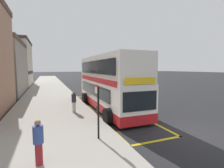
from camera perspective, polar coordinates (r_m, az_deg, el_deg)
name	(u,v)px	position (r m, az deg, el deg)	size (l,w,h in m)	color
ground_plane	(81,83)	(38.94, -10.63, 0.30)	(260.00, 260.00, 0.00)	black
pavement_near	(48,84)	(38.26, -20.98, 0.05)	(6.00, 76.00, 0.14)	gray
double_decker_bus	(108,84)	(13.97, -1.43, -0.13)	(3.16, 10.49, 4.40)	white
bus_bay_markings	(108,109)	(14.23, -1.49, -8.43)	(2.99, 13.66, 0.01)	gold
bus_stop_sign	(98,107)	(7.81, -4.89, -7.74)	(0.09, 0.51, 2.50)	black
terrace_far	(2,63)	(37.54, -33.65, 6.06)	(9.91, 11.17, 8.83)	beige
parked_car_black_across	(118,86)	(25.06, 2.09, -0.57)	(2.09, 4.20, 1.62)	black
parked_car_navy_distant	(91,79)	(41.16, -7.18, 1.74)	(2.09, 4.20, 1.62)	navy
pedestrian_waiting_near_sign	(38,141)	(6.41, -23.93, -17.35)	(0.34, 0.34, 1.56)	maroon
pedestrian_further_back	(74,101)	(12.73, -12.94, -5.70)	(0.34, 0.34, 1.57)	#B7B2AD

